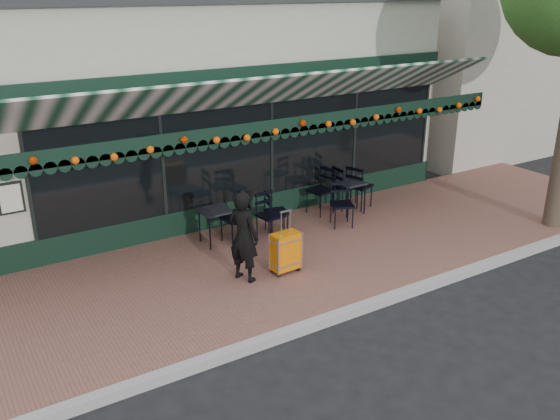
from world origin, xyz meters
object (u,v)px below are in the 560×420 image
woman (244,236)px  chair_a_front (342,205)px  chair_b_front (270,216)px  chair_a_right (345,187)px  cafe_table_a (350,185)px  cafe_table_b (215,213)px  chair_b_right (276,212)px  chair_a_extra (359,186)px  suitcase (286,252)px  chair_b_left (236,219)px  chair_a_left (321,191)px

woman → chair_a_front: size_ratio=1.73×
chair_a_front → chair_b_front: bearing=-165.5°
chair_a_right → woman: bearing=120.9°
chair_a_front → cafe_table_a: bearing=63.9°
cafe_table_b → chair_b_right: chair_b_right is taller
chair_b_right → chair_b_front: size_ratio=0.94×
cafe_table_a → chair_b_front: chair_b_front is taller
chair_a_extra → chair_b_front: bearing=81.5°
chair_a_right → chair_b_front: 2.37m
suitcase → cafe_table_b: (-0.48, 1.75, 0.24)m
cafe_table_a → chair_a_front: chair_a_front is taller
suitcase → woman: bearing=165.5°
chair_a_right → chair_a_extra: size_ratio=0.98×
cafe_table_a → cafe_table_b: (-3.19, 0.05, -0.02)m
cafe_table_b → chair_b_left: (0.35, -0.17, -0.13)m
woman → cafe_table_a: size_ratio=2.21×
chair_a_right → chair_a_extra: chair_a_extra is taller
cafe_table_a → chair_a_right: bearing=68.3°
chair_b_front → chair_b_right: bearing=28.5°
cafe_table_a → chair_b_right: (-1.93, -0.11, -0.21)m
chair_b_left → chair_b_right: chair_b_left is taller
chair_a_right → chair_b_right: size_ratio=1.12×
chair_b_front → chair_a_right: bearing=6.9°
chair_b_left → chair_b_right: bearing=85.3°
cafe_table_b → chair_a_left: 2.67m
woman → chair_a_right: woman is taller
cafe_table_a → chair_b_right: bearing=-176.6°
chair_a_left → chair_b_right: bearing=-83.0°
cafe_table_b → chair_a_left: (2.65, 0.26, -0.12)m
cafe_table_a → woman: bearing=-155.7°
chair_a_right → chair_b_right: bearing=104.7°
woman → chair_a_left: bearing=-81.5°
chair_a_front → chair_b_left: (-2.25, 0.41, 0.03)m
chair_a_left → chair_a_front: chair_a_left is taller
chair_b_front → woman: bearing=-142.8°
chair_a_front → chair_a_extra: (1.00, 0.68, 0.04)m
woman → chair_a_right: (3.57, 1.85, -0.30)m
suitcase → chair_a_left: bearing=39.1°
chair_a_left → chair_b_front: chair_a_left is taller
cafe_table_b → chair_a_extra: bearing=1.6°
chair_b_left → suitcase: bearing=0.1°
cafe_table_b → chair_b_right: 1.29m
cafe_table_b → chair_b_left: chair_b_left is taller
chair_a_extra → chair_a_front: bearing=105.7°
suitcase → chair_a_front: size_ratio=1.25×
chair_a_extra → chair_b_left: 3.26m
chair_b_left → chair_a_extra: bearing=90.0°
cafe_table_a → chair_a_left: chair_a_left is taller
cafe_table_b → chair_a_front: size_ratio=0.76×
woman → chair_b_front: (1.27, 1.26, -0.32)m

